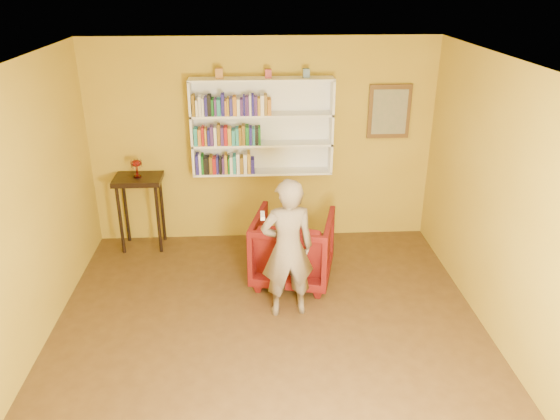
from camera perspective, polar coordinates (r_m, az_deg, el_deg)
The scene contains 14 objects.
room_shell at distance 5.03m, azimuth -1.13°, elevation -4.80°, with size 5.30×5.80×2.88m.
bookshelf at distance 7.07m, azimuth -1.89°, elevation 8.74°, with size 1.80×0.29×1.23m.
books_row_lower at distance 7.11m, azimuth -5.80°, elevation 4.82°, with size 0.75×0.19×0.27m.
books_row_middle at distance 6.99m, azimuth -5.48°, elevation 7.75°, with size 0.84×0.19×0.27m.
books_row_upper at distance 6.90m, azimuth -5.04°, elevation 10.81°, with size 0.97×0.19×0.27m.
ornament_left at distance 6.87m, azimuth -6.37°, elevation 14.02°, with size 0.09×0.09×0.13m, color #A7692F.
ornament_centre at distance 6.87m, azimuth -1.24°, elevation 14.07°, with size 0.08×0.08×0.11m, color #9D343D.
ornament_right at distance 6.90m, azimuth 2.76°, elevation 14.10°, with size 0.08×0.08×0.11m, color slate.
framed_painting at distance 7.30m, azimuth 11.35°, elevation 10.05°, with size 0.55×0.05×0.70m.
console_table at distance 7.30m, azimuth -14.51°, elevation 2.10°, with size 0.61×0.46×0.99m.
ruby_lustre at distance 7.19m, azimuth -14.78°, elevation 4.58°, with size 0.14×0.14×0.23m.
armchair at distance 6.46m, azimuth 1.36°, elevation -3.95°, with size 0.90×0.92×0.84m, color #4D0508.
person at distance 5.67m, azimuth 0.79°, elevation -4.06°, with size 0.56×0.37×1.55m, color #726253.
game_remote at distance 5.20m, azimuth -1.83°, elevation -0.59°, with size 0.04×0.15×0.04m, color silver.
Camera 1 is at (-0.14, -4.42, 3.41)m, focal length 35.00 mm.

